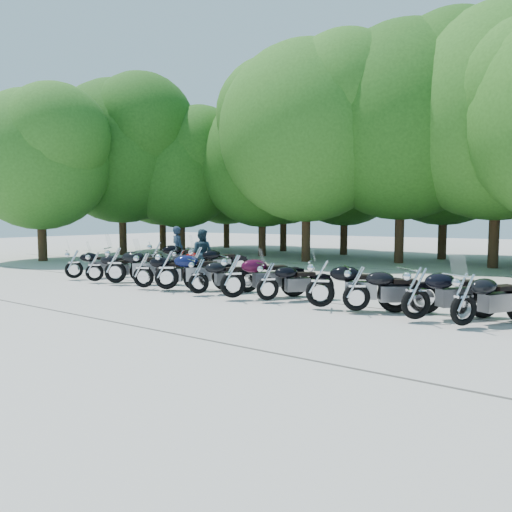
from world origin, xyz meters
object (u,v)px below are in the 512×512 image
Objects in this scene: motorcycle_9 at (357,287)px; motorcycle_10 at (416,291)px; motorcycle_4 at (166,268)px; motorcycle_13 at (156,256)px; motorcycle_3 at (143,269)px; motorcycle_11 at (464,297)px; motorcycle_15 at (197,261)px; rider_0 at (178,249)px; motorcycle_2 at (115,264)px; motorcycle_8 at (320,282)px; motorcycle_7 at (268,280)px; rider_1 at (202,253)px; motorcycle_0 at (74,263)px; motorcycle_5 at (199,275)px; motorcycle_6 at (233,274)px; motorcycle_1 at (94,266)px; motorcycle_14 at (180,262)px.

motorcycle_10 is (1.35, -0.14, 0.04)m from motorcycle_9.
motorcycle_13 is (-3.45, 2.87, 0.02)m from motorcycle_4.
motorcycle_13 is at bearing 15.85° from motorcycle_3.
motorcycle_13 reaches higher than motorcycle_11.
rider_0 reaches higher than motorcycle_15.
motorcycle_2 is 1.04× the size of motorcycle_8.
rider_1 is at bearing 8.42° from motorcycle_7.
motorcycle_0 is 0.86× the size of motorcycle_2.
motorcycle_0 is 0.92× the size of motorcycle_15.
motorcycle_5 is 3.57m from motorcycle_15.
rider_1 is (-3.94, 3.30, 0.19)m from motorcycle_6.
motorcycle_1 is 3.79m from rider_1.
motorcycle_9 is (2.39, -0.02, 0.03)m from motorcycle_7.
motorcycle_9 is (8.15, 0.13, -0.08)m from motorcycle_2.
motorcycle_14 is at bearing 25.90° from motorcycle_10.
motorcycle_10 is 11.00m from motorcycle_13.
motorcycle_3 is 3.04m from motorcycle_14.
rider_1 reaches higher than motorcycle_10.
motorcycle_6 is at bearing 54.66° from motorcycle_7.
motorcycle_6 is 0.96× the size of motorcycle_13.
motorcycle_0 is 3.67m from motorcycle_14.
motorcycle_13 is at bearing 40.13° from motorcycle_9.
motorcycle_11 is at bearing -114.48° from motorcycle_3.
motorcycle_15 is at bearing -129.51° from motorcycle_14.
motorcycle_8 reaches higher than motorcycle_7.
motorcycle_5 is 0.90× the size of motorcycle_15.
motorcycle_4 is at bearing 95.19° from rider_1.
motorcycle_10 is 8.69m from motorcycle_15.
motorcycle_8 reaches higher than motorcycle_15.
motorcycle_6 is (7.04, -0.08, 0.09)m from motorcycle_0.
motorcycle_5 is 5.90m from motorcycle_10.
motorcycle_2 is 1.08× the size of motorcycle_3.
motorcycle_3 is at bearing 43.11° from motorcycle_10.
motorcycle_5 is at bearing -131.07° from motorcycle_1.
motorcycle_6 is at bearing 173.95° from motorcycle_15.
motorcycle_4 reaches higher than motorcycle_11.
motorcycle_10 is at bearing 30.24° from motorcycle_11.
rider_0 is (0.02, 3.95, 0.33)m from motorcycle_1.
motorcycle_6 is 4.68m from motorcycle_10.
motorcycle_1 reaches higher than motorcycle_14.
rider_0 reaches higher than motorcycle_7.
motorcycle_4 is 1.18× the size of motorcycle_7.
motorcycle_13 reaches higher than motorcycle_1.
motorcycle_15 is 2.51m from rider_0.
motorcycle_5 is 0.83× the size of motorcycle_13.
rider_0 is at bearing -20.58° from motorcycle_2.
motorcycle_2 is 1.21× the size of motorcycle_14.
motorcycle_10 is 1.31× the size of rider_1.
motorcycle_6 reaches higher than motorcycle_1.
motorcycle_2 is 1.07× the size of motorcycle_10.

